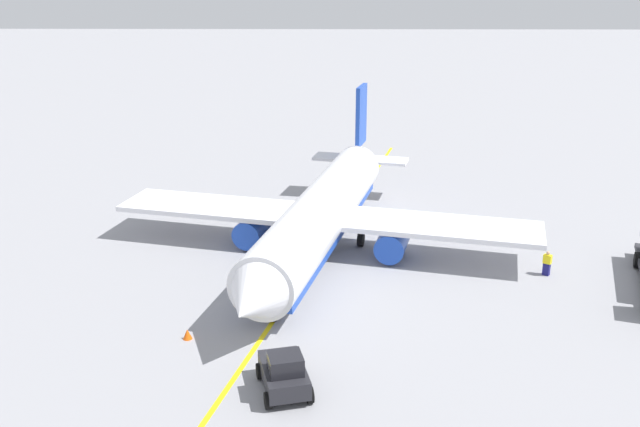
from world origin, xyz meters
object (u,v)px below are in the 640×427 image
pushback_tug (284,373)px  refueling_worker (547,264)px  safety_cone_nose (187,334)px  airplane (322,215)px

pushback_tug → refueling_worker: pushback_tug is taller
pushback_tug → refueling_worker: (-13.92, 16.70, -0.19)m
pushback_tug → safety_cone_nose: 7.62m
airplane → pushback_tug: (18.09, -1.60, -1.75)m
refueling_worker → pushback_tug: bearing=-50.2°
airplane → pushback_tug: size_ratio=8.44×
airplane → pushback_tug: 18.25m
airplane → refueling_worker: size_ratio=19.62×
airplane → refueling_worker: bearing=74.6°
refueling_worker → safety_cone_nose: refueling_worker is taller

